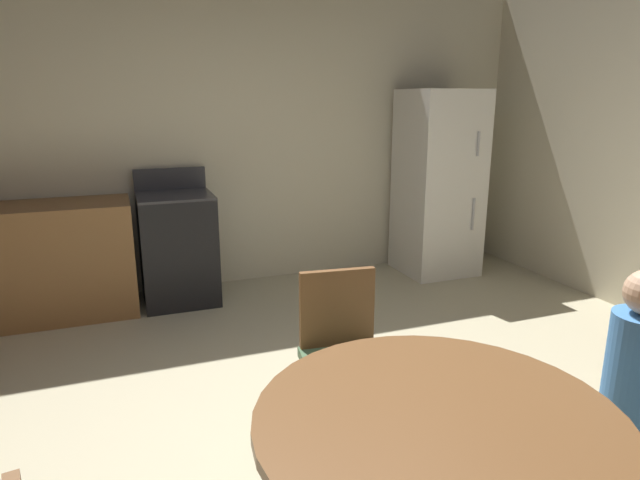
% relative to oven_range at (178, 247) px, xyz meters
% --- Properties ---
extents(ground_plane, '(14.00, 14.00, 0.00)m').
position_rel_oven_range_xyz_m(ground_plane, '(0.48, -2.52, -0.47)').
color(ground_plane, beige).
extents(wall_back, '(6.13, 0.12, 2.70)m').
position_rel_oven_range_xyz_m(wall_back, '(0.48, 0.40, 0.88)').
color(wall_back, beige).
rests_on(wall_back, ground).
extents(oven_range, '(0.60, 0.60, 1.10)m').
position_rel_oven_range_xyz_m(oven_range, '(0.00, 0.00, 0.00)').
color(oven_range, black).
rests_on(oven_range, ground).
extents(refrigerator, '(0.68, 0.68, 1.76)m').
position_rel_oven_range_xyz_m(refrigerator, '(2.48, -0.05, 0.41)').
color(refrigerator, white).
rests_on(refrigerator, ground).
extents(dining_table, '(1.13, 1.13, 0.76)m').
position_rel_oven_range_xyz_m(dining_table, '(0.41, -3.30, 0.13)').
color(dining_table, brown).
rests_on(dining_table, ground).
extents(chair_north, '(0.44, 0.44, 0.87)m').
position_rel_oven_range_xyz_m(chair_north, '(0.53, -2.31, 0.03)').
color(chair_north, brown).
rests_on(chair_north, ground).
extents(person_child, '(0.24, 0.24, 1.09)m').
position_rel_oven_range_xyz_m(person_child, '(1.32, -3.22, 0.11)').
color(person_child, '#665B51').
rests_on(person_child, ground).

